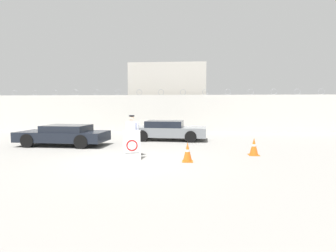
{
  "coord_description": "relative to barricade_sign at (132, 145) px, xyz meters",
  "views": [
    {
      "loc": [
        2.19,
        -9.82,
        2.12
      ],
      "look_at": [
        1.28,
        1.92,
        1.19
      ],
      "focal_mm": 28.0,
      "sensor_mm": 36.0,
      "label": 1
    }
  ],
  "objects": [
    {
      "name": "ground_plane",
      "position": [
        0.04,
        -0.31,
        -0.57
      ],
      "size": [
        90.0,
        90.0,
        0.0
      ],
      "primitive_type": "plane",
      "color": "gray"
    },
    {
      "name": "perimeter_wall",
      "position": [
        0.04,
        10.84,
        0.92
      ],
      "size": [
        36.0,
        0.3,
        3.4
      ],
      "color": "silver",
      "rests_on": "ground_plane"
    },
    {
      "name": "building_block",
      "position": [
        0.36,
        15.48,
        2.34
      ],
      "size": [
        6.72,
        6.28,
        5.81
      ],
      "color": "beige",
      "rests_on": "ground_plane"
    },
    {
      "name": "barricade_sign",
      "position": [
        0.0,
        0.0,
        0.0
      ],
      "size": [
        0.83,
        0.9,
        1.14
      ],
      "rotation": [
        0.0,
        0.0,
        0.24
      ],
      "color": "white",
      "rests_on": "ground_plane"
    },
    {
      "name": "security_guard",
      "position": [
        -0.11,
        0.56,
        0.38
      ],
      "size": [
        0.61,
        0.48,
        1.71
      ],
      "rotation": [
        0.0,
        0.0,
        2.91
      ],
      "color": "#232838",
      "rests_on": "ground_plane"
    },
    {
      "name": "traffic_cone_near",
      "position": [
        2.21,
        -0.38,
        -0.2
      ],
      "size": [
        0.41,
        0.41,
        0.74
      ],
      "color": "orange",
      "rests_on": "ground_plane"
    },
    {
      "name": "traffic_cone_mid",
      "position": [
        5.02,
        1.13,
        -0.2
      ],
      "size": [
        0.43,
        0.43,
        0.75
      ],
      "color": "orange",
      "rests_on": "ground_plane"
    },
    {
      "name": "parked_car_front_coupe",
      "position": [
        -4.32,
        3.12,
        0.01
      ],
      "size": [
        4.66,
        2.13,
        1.09
      ],
      "rotation": [
        0.0,
        0.0,
        3.09
      ],
      "color": "black",
      "rests_on": "ground_plane"
    },
    {
      "name": "parked_car_rear_sedan",
      "position": [
        0.97,
        5.74,
        0.05
      ],
      "size": [
        4.67,
        2.21,
        1.19
      ],
      "rotation": [
        0.0,
        0.0,
        -0.06
      ],
      "color": "black",
      "rests_on": "ground_plane"
    }
  ]
}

